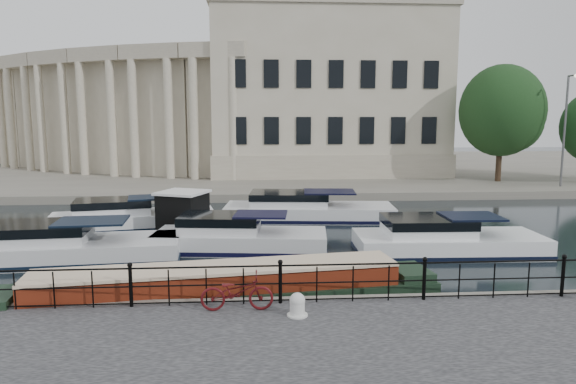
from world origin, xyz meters
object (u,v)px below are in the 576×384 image
object	(u,v)px
bicycle	(237,292)
narrowboat	(219,293)
mooring_bollard	(297,305)
harbour_hut	(183,215)

from	to	relation	value
bicycle	narrowboat	distance (m)	2.13
narrowboat	mooring_bollard	bearing A→B (deg)	-55.31
narrowboat	harbour_hut	distance (m)	9.86
bicycle	mooring_bollard	bearing A→B (deg)	-106.66
bicycle	harbour_hut	size ratio (longest dim) A/B	0.54
narrowboat	harbour_hut	size ratio (longest dim) A/B	3.87
bicycle	harbour_hut	xyz separation A→B (m)	(-2.92, 11.49, -0.10)
mooring_bollard	harbour_hut	bearing A→B (deg)	110.48
bicycle	harbour_hut	bearing A→B (deg)	14.60
narrowboat	harbour_hut	bearing A→B (deg)	96.04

